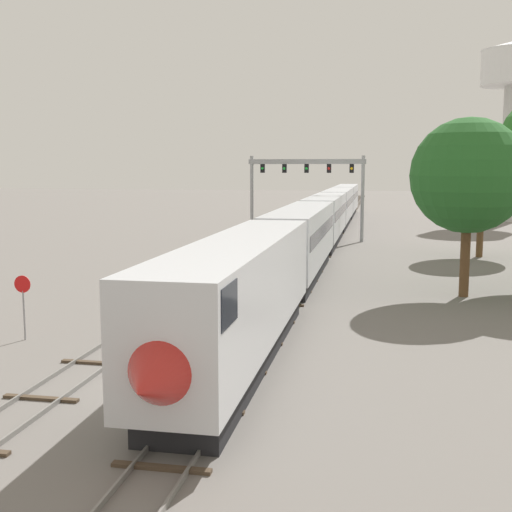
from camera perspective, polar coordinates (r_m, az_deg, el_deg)
ground_plane at (r=23.21m, az=-8.15°, el=-11.26°), size 400.00×400.00×0.00m
track_main at (r=81.24m, az=7.05°, el=2.40°), size 2.60×200.00×0.16m
track_near at (r=62.12m, az=0.75°, el=0.83°), size 2.60×160.00×0.16m
passenger_train at (r=65.04m, az=6.14°, el=3.35°), size 3.04×100.60×4.80m
signal_gantry at (r=67.54m, az=4.45°, el=6.77°), size 12.10×0.49×8.78m
stop_sign at (r=30.23m, az=-19.75°, el=-3.50°), size 0.76×0.08×2.88m
trackside_tree_left at (r=39.61m, az=18.15°, el=6.69°), size 6.68×6.68×10.43m
trackside_tree_mid at (r=58.06m, az=19.25°, el=6.28°), size 6.87×6.87×9.95m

